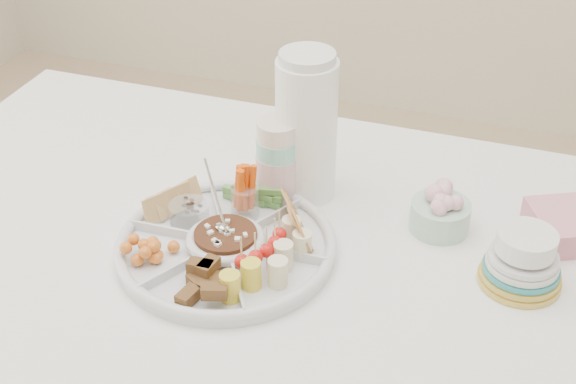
% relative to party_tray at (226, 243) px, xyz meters
% --- Properties ---
extents(party_tray, '(0.39, 0.39, 0.04)m').
position_rel_party_tray_xyz_m(party_tray, '(0.00, 0.00, 0.00)').
color(party_tray, white).
rests_on(party_tray, dining_table).
extents(bean_dip, '(0.11, 0.11, 0.04)m').
position_rel_party_tray_xyz_m(bean_dip, '(0.00, 0.00, 0.01)').
color(bean_dip, '#492E15').
rests_on(bean_dip, party_tray).
extents(tortillas, '(0.11, 0.11, 0.06)m').
position_rel_party_tray_xyz_m(tortillas, '(0.11, 0.07, 0.02)').
color(tortillas, '#945429').
rests_on(tortillas, party_tray).
extents(carrot_cucumber, '(0.11, 0.11, 0.09)m').
position_rel_party_tray_xyz_m(carrot_cucumber, '(-0.00, 0.13, 0.04)').
color(carrot_cucumber, '#ED520A').
rests_on(carrot_cucumber, party_tray).
extents(pita_raisins, '(0.10, 0.10, 0.05)m').
position_rel_party_tray_xyz_m(pita_raisins, '(-0.11, 0.06, 0.02)').
color(pita_raisins, tan).
rests_on(pita_raisins, party_tray).
extents(cherries, '(0.10, 0.10, 0.04)m').
position_rel_party_tray_xyz_m(cherries, '(-0.11, -0.07, 0.01)').
color(cherries, orange).
rests_on(cherries, party_tray).
extents(granola_chunks, '(0.11, 0.11, 0.05)m').
position_rel_party_tray_xyz_m(granola_chunks, '(0.00, -0.13, 0.01)').
color(granola_chunks, brown).
rests_on(granola_chunks, party_tray).
extents(banana_tomato, '(0.11, 0.11, 0.09)m').
position_rel_party_tray_xyz_m(banana_tomato, '(0.11, -0.06, 0.04)').
color(banana_tomato, '#FFFA8D').
rests_on(banana_tomato, party_tray).
extents(cup_stack, '(0.10, 0.10, 0.23)m').
position_rel_party_tray_xyz_m(cup_stack, '(0.03, 0.18, 0.09)').
color(cup_stack, silver).
rests_on(cup_stack, dining_table).
extents(thermos, '(0.14, 0.14, 0.30)m').
position_rel_party_tray_xyz_m(thermos, '(0.07, 0.23, 0.13)').
color(thermos, white).
rests_on(thermos, dining_table).
extents(flower_bowl, '(0.12, 0.12, 0.08)m').
position_rel_party_tray_xyz_m(flower_bowl, '(0.34, 0.19, 0.02)').
color(flower_bowl, '#B3CEBD').
rests_on(flower_bowl, dining_table).
extents(napkin_stack, '(0.19, 0.18, 0.05)m').
position_rel_party_tray_xyz_m(napkin_stack, '(0.57, 0.25, 0.00)').
color(napkin_stack, pink).
rests_on(napkin_stack, dining_table).
extents(plate_stack, '(0.18, 0.18, 0.09)m').
position_rel_party_tray_xyz_m(plate_stack, '(0.49, 0.09, 0.02)').
color(plate_stack, gold).
rests_on(plate_stack, dining_table).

